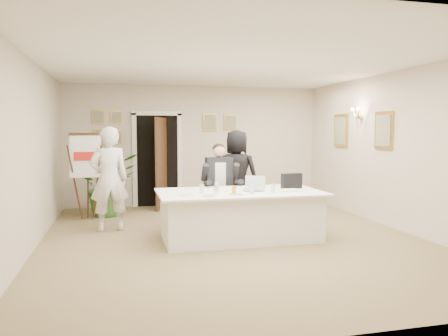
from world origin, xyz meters
TOP-DOWN VIEW (x-y plane):
  - floor at (0.00, 0.00)m, footprint 7.00×7.00m
  - ceiling at (0.00, 0.00)m, footprint 6.00×7.00m
  - wall_back at (0.00, 3.50)m, footprint 6.00×0.10m
  - wall_front at (0.00, -3.50)m, footprint 6.00×0.10m
  - wall_left at (-3.00, 0.00)m, footprint 0.10×7.00m
  - wall_right at (3.00, 0.00)m, footprint 0.10×7.00m
  - doorway at (-0.88, 3.32)m, footprint 1.14×0.86m
  - pictures_back_wall at (-0.80, 3.47)m, footprint 3.40×0.06m
  - pictures_right_wall at (2.97, 1.20)m, footprint 0.06×2.20m
  - wall_sconce at (2.90, 1.20)m, footprint 0.20×0.30m
  - conference_table at (0.11, -0.03)m, footprint 2.62×1.40m
  - seated_man at (0.02, 1.02)m, footprint 0.69×0.73m
  - flip_chart at (-2.39, 2.10)m, footprint 0.58×0.38m
  - standing_man at (-1.94, 1.04)m, footprint 0.72×0.53m
  - standing_woman at (0.50, 1.57)m, footprint 1.03×0.91m
  - potted_palm at (-2.00, 2.50)m, footprint 1.51×1.45m
  - laptop at (0.34, -0.02)m, footprint 0.40×0.42m
  - laptop_bag at (1.06, 0.10)m, footprint 0.37×0.16m
  - paper_stack at (0.87, -0.23)m, footprint 0.31×0.22m
  - plate_left at (-0.79, -0.33)m, footprint 0.26×0.26m
  - plate_mid at (-0.49, -0.47)m, footprint 0.23×0.23m
  - plate_near at (-0.05, -0.43)m, footprint 0.27×0.27m
  - glass_a at (-0.53, -0.16)m, footprint 0.08×0.08m
  - glass_b at (0.21, -0.37)m, footprint 0.08×0.08m
  - glass_c at (0.57, -0.33)m, footprint 0.07×0.07m
  - glass_d at (-0.23, 0.15)m, footprint 0.07×0.07m
  - oj_glass at (-0.08, -0.39)m, footprint 0.08×0.08m
  - steel_jug at (-0.32, -0.22)m, footprint 0.10×0.10m

SIDE VIEW (x-z plane):
  - floor at x=0.00m, z-range 0.00..0.00m
  - conference_table at x=0.11m, z-range 0.01..0.78m
  - potted_palm at x=-2.00m, z-range 0.00..1.29m
  - seated_man at x=0.02m, z-range 0.00..1.53m
  - flip_chart at x=-2.39m, z-range -0.06..1.61m
  - plate_left at x=-0.79m, z-range 0.78..0.79m
  - plate_mid at x=-0.49m, z-range 0.78..0.79m
  - plate_near at x=-0.05m, z-range 0.78..0.79m
  - paper_stack at x=0.87m, z-range 0.78..0.81m
  - steel_jug at x=-0.32m, z-range 0.78..0.89m
  - oj_glass at x=-0.08m, z-range 0.78..0.91m
  - glass_a at x=-0.53m, z-range 0.77..0.92m
  - glass_b at x=0.21m, z-range 0.77..0.92m
  - glass_c at x=0.57m, z-range 0.77..0.92m
  - glass_d at x=-0.23m, z-range 0.77..0.92m
  - standing_woman at x=0.50m, z-range 0.00..1.76m
  - laptop_bag at x=1.06m, z-range 0.78..1.03m
  - standing_man at x=-1.94m, z-range 0.00..1.81m
  - laptop at x=0.34m, z-range 0.77..1.05m
  - doorway at x=-0.88m, z-range -0.06..2.14m
  - wall_back at x=0.00m, z-range 0.00..2.80m
  - wall_front at x=0.00m, z-range 0.00..2.80m
  - wall_left at x=-3.00m, z-range 0.00..2.80m
  - wall_right at x=3.00m, z-range 0.00..2.80m
  - pictures_right_wall at x=2.97m, z-range 1.35..2.15m
  - pictures_back_wall at x=-0.80m, z-range 1.45..2.25m
  - wall_sconce at x=2.90m, z-range 1.98..2.22m
  - ceiling at x=0.00m, z-range 2.79..2.81m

